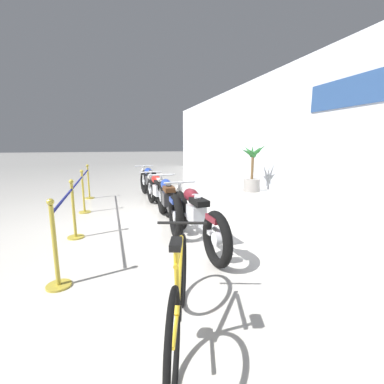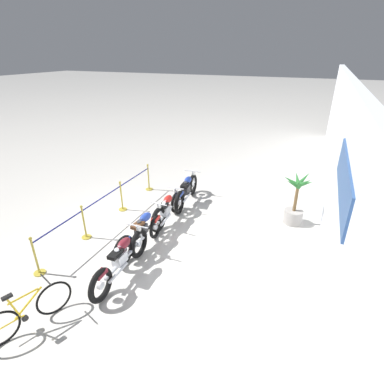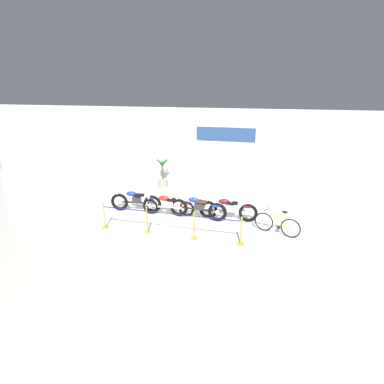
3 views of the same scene
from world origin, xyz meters
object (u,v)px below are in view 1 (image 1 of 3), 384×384
object	(u,v)px
motorcycle_blue_2	(168,202)
stanchion_far_right	(56,258)
motorcycle_red_1	(158,191)
motorcycle_maroon_3	(195,217)
stanchion_mid_right	(74,218)
stanchion_mid_left	(84,198)
bicycle	(179,296)
stanchion_far_left	(84,185)
motorcycle_blue_0	(150,183)
potted_palm_left_of_row	(252,172)

from	to	relation	value
motorcycle_blue_2	stanchion_far_right	xyz separation A→B (m)	(1.98, -1.75, -0.12)
stanchion_far_right	motorcycle_red_1	bearing A→B (deg)	151.53
motorcycle_maroon_3	stanchion_mid_right	world-z (taller)	stanchion_mid_right
motorcycle_red_1	motorcycle_maroon_3	size ratio (longest dim) A/B	0.94
motorcycle_red_1	stanchion_far_right	bearing A→B (deg)	-28.47
motorcycle_maroon_3	stanchion_mid_right	distance (m)	2.15
motorcycle_red_1	stanchion_mid_left	distance (m)	1.81
stanchion_mid_left	stanchion_mid_right	xyz separation A→B (m)	(1.83, 0.00, 0.00)
bicycle	stanchion_far_left	xyz separation A→B (m)	(-4.99, -1.13, 0.27)
motorcycle_maroon_3	stanchion_mid_left	world-z (taller)	stanchion_mid_left
bicycle	stanchion_mid_right	world-z (taller)	stanchion_mid_right
motorcycle_blue_0	motorcycle_blue_2	bearing A→B (deg)	-1.29
potted_palm_left_of_row	motorcycle_blue_0	bearing A→B (deg)	-89.20
motorcycle_red_1	potted_palm_left_of_row	xyz separation A→B (m)	(-1.57, 3.65, 0.23)
motorcycle_blue_0	bicycle	size ratio (longest dim) A/B	1.38
stanchion_far_left	motorcycle_maroon_3	bearing A→B (deg)	32.45
stanchion_mid_left	stanchion_far_left	bearing A→B (deg)	180.00
stanchion_mid_left	stanchion_mid_right	size ratio (longest dim) A/B	1.00
motorcycle_blue_2	potted_palm_left_of_row	xyz separation A→B (m)	(-2.88, 3.69, 0.22)
bicycle	potted_palm_left_of_row	world-z (taller)	potted_palm_left_of_row
motorcycle_blue_2	stanchion_mid_right	size ratio (longest dim) A/B	2.34
stanchion_mid_right	stanchion_mid_left	bearing A→B (deg)	180.00
stanchion_far_left	motorcycle_red_1	bearing A→B (deg)	75.30
motorcycle_maroon_3	stanchion_far_left	xyz separation A→B (m)	(-3.03, -1.93, 0.18)
motorcycle_blue_0	stanchion_far_right	bearing A→B (deg)	-20.63
motorcycle_blue_2	motorcycle_maroon_3	size ratio (longest dim) A/B	1.02
motorcycle_maroon_3	potted_palm_left_of_row	size ratio (longest dim) A/B	1.41
motorcycle_red_1	motorcycle_maroon_3	xyz separation A→B (m)	(2.56, 0.14, 0.01)
motorcycle_red_1	stanchion_far_left	distance (m)	1.86
stanchion_far_left	stanchion_mid_left	xyz separation A→B (m)	(0.26, -0.00, -0.30)
motorcycle_maroon_3	stanchion_far_left	world-z (taller)	stanchion_far_left
bicycle	potted_palm_left_of_row	xyz separation A→B (m)	(-6.09, 4.31, 0.30)
motorcycle_blue_0	potted_palm_left_of_row	xyz separation A→B (m)	(-0.05, 3.63, 0.21)
bicycle	stanchion_mid_right	size ratio (longest dim) A/B	1.58
stanchion_far_left	stanchion_far_right	world-z (taller)	same
potted_palm_left_of_row	stanchion_far_left	xyz separation A→B (m)	(1.10, -5.44, -0.04)
motorcycle_maroon_3	stanchion_far_right	bearing A→B (deg)	-68.99
stanchion_mid_left	stanchion_far_right	world-z (taller)	same
motorcycle_blue_0	stanchion_mid_left	world-z (taller)	stanchion_mid_left
potted_palm_left_of_row	stanchion_mid_left	world-z (taller)	potted_palm_left_of_row
motorcycle_red_1	stanchion_far_right	distance (m)	3.76
motorcycle_blue_2	stanchion_mid_left	size ratio (longest dim) A/B	2.34
potted_palm_left_of_row	stanchion_mid_right	distance (m)	6.32
motorcycle_red_1	bicycle	bearing A→B (deg)	-8.25
bicycle	stanchion_mid_left	world-z (taller)	stanchion_mid_left
stanchion_far_left	stanchion_mid_left	distance (m)	0.40
motorcycle_blue_0	stanchion_far_right	size ratio (longest dim) A/B	2.19
motorcycle_blue_0	stanchion_mid_right	world-z (taller)	stanchion_mid_right
stanchion_mid_right	stanchion_far_right	size ratio (longest dim) A/B	1.00
motorcycle_red_1	stanchion_mid_left	size ratio (longest dim) A/B	2.15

